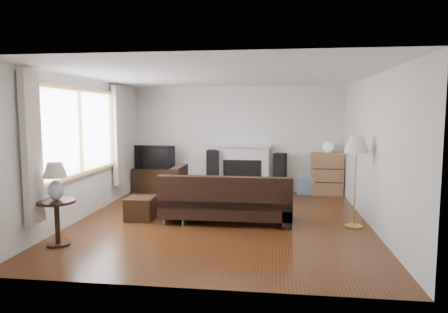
# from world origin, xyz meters

# --- Properties ---
(room) EXTENTS (5.10, 5.60, 2.54)m
(room) POSITION_xyz_m (0.00, 0.00, 1.25)
(room) COLOR #512812
(room) RESTS_ON ground
(window) EXTENTS (0.12, 2.74, 1.54)m
(window) POSITION_xyz_m (-2.45, -0.20, 1.55)
(window) COLOR olive
(window) RESTS_ON room
(curtain_near) EXTENTS (0.10, 0.35, 2.10)m
(curtain_near) POSITION_xyz_m (-2.40, -1.72, 1.40)
(curtain_near) COLOR beige
(curtain_near) RESTS_ON room
(curtain_far) EXTENTS (0.10, 0.35, 2.10)m
(curtain_far) POSITION_xyz_m (-2.40, 1.32, 1.40)
(curtain_far) COLOR beige
(curtain_far) RESTS_ON room
(fireplace) EXTENTS (1.40, 0.26, 1.15)m
(fireplace) POSITION_xyz_m (0.15, 2.64, 0.57)
(fireplace) COLOR white
(fireplace) RESTS_ON room
(tv_stand) EXTENTS (1.10, 0.49, 0.55)m
(tv_stand) POSITION_xyz_m (-1.92, 2.47, 0.27)
(tv_stand) COLOR black
(tv_stand) RESTS_ON ground
(television) EXTENTS (0.99, 0.13, 0.57)m
(television) POSITION_xyz_m (-1.92, 2.47, 0.83)
(television) COLOR black
(television) RESTS_ON tv_stand
(speaker_left) EXTENTS (0.28, 0.34, 1.00)m
(speaker_left) POSITION_xyz_m (-0.55, 2.55, 0.50)
(speaker_left) COLOR black
(speaker_left) RESTS_ON ground
(speaker_right) EXTENTS (0.33, 0.37, 0.95)m
(speaker_right) POSITION_xyz_m (1.04, 2.53, 0.48)
(speaker_right) COLOR black
(speaker_right) RESTS_ON ground
(bookshelf) EXTENTS (0.71, 0.34, 0.98)m
(bookshelf) POSITION_xyz_m (2.12, 2.53, 0.49)
(bookshelf) COLOR #936844
(bookshelf) RESTS_ON ground
(globe_lamp) EXTENTS (0.25, 0.25, 0.25)m
(globe_lamp) POSITION_xyz_m (2.12, 2.53, 1.10)
(globe_lamp) COLOR white
(globe_lamp) RESTS_ON bookshelf
(sectional_sofa) EXTENTS (2.43, 1.78, 0.78)m
(sectional_sofa) POSITION_xyz_m (0.08, -0.03, 0.39)
(sectional_sofa) COLOR black
(sectional_sofa) RESTS_ON ground
(coffee_table) EXTENTS (1.09, 0.84, 0.38)m
(coffee_table) POSITION_xyz_m (0.30, 1.15, 0.19)
(coffee_table) COLOR #8F6044
(coffee_table) RESTS_ON ground
(footstool) EXTENTS (0.48, 0.48, 0.40)m
(footstool) POSITION_xyz_m (-1.44, -0.12, 0.20)
(footstool) COLOR black
(footstool) RESTS_ON ground
(floor_lamp) EXTENTS (0.41, 0.41, 1.52)m
(floor_lamp) POSITION_xyz_m (2.22, -0.13, 0.76)
(floor_lamp) COLOR #B89940
(floor_lamp) RESTS_ON ground
(side_table) EXTENTS (0.52, 0.52, 0.65)m
(side_table) POSITION_xyz_m (-2.15, -1.59, 0.33)
(side_table) COLOR black
(side_table) RESTS_ON ground
(table_lamp) EXTENTS (0.33, 0.33, 0.53)m
(table_lamp) POSITION_xyz_m (-2.15, -1.59, 0.92)
(table_lamp) COLOR silver
(table_lamp) RESTS_ON side_table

